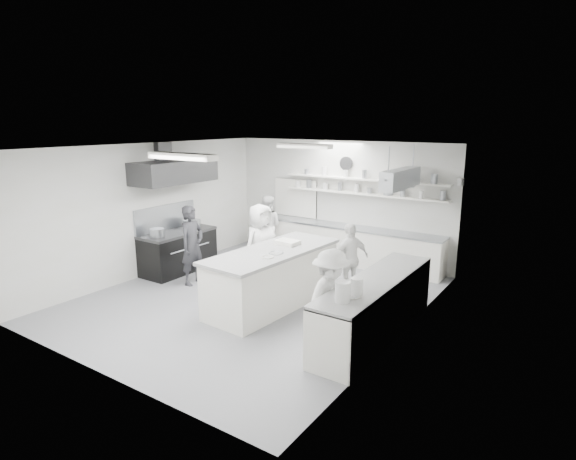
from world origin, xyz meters
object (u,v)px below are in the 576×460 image
Objects in this scene: right_counter at (375,308)px; cook_stove at (192,245)px; stove at (178,252)px; back_counter at (343,244)px; cook_back at (267,226)px; prep_island at (273,279)px.

right_counter is 1.91× the size of cook_stove.
stove is 1.11m from cook_stove.
cook_stove reaches higher than right_counter.
right_counter is at bearing -95.53° from cook_stove.
cook_back is (-1.88, -0.67, 0.35)m from back_counter.
back_counter is at bearing 174.50° from cook_back.
prep_island is at bearing 103.38° from cook_back.
prep_island is at bearing -94.09° from cook_stove.
cook_back is at bearing 132.36° from prep_island.
cook_back is at bearing 147.16° from right_counter.
cook_stove is (-4.32, 0.15, 0.39)m from right_counter.
back_counter is at bearing 124.65° from right_counter.
back_counter is at bearing -34.79° from cook_stove.
back_counter is 4.13m from right_counter.
stove is 0.55× the size of right_counter.
stove is at bearing 39.46° from cook_back.
right_counter reaches higher than stove.
back_counter is 2.90× the size of cook_stove.
cook_stove is at bearing 62.99° from cook_back.
prep_island is 1.76× the size of cook_back.
back_counter reaches higher than stove.
back_counter is at bearing 97.12° from prep_island.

